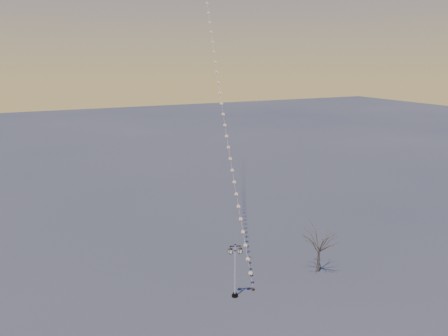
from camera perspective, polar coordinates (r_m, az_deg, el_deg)
ground at (r=35.25m, az=4.41°, el=-18.56°), size 300.00×300.00×0.00m
street_lamp at (r=34.77m, az=1.57°, el=-13.86°), size 1.18×0.71×4.85m
bare_tree at (r=39.36m, az=13.30°, el=-10.00°), size 2.69×2.69×4.46m
kite_train at (r=49.88m, az=-1.25°, el=17.57°), size 9.66×36.96×43.58m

